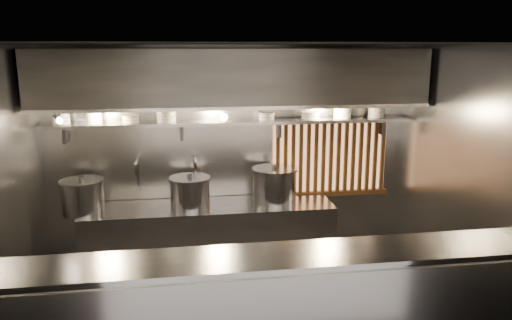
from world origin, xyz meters
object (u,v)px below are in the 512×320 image
object	(u,v)px
stock_pot_right	(275,185)
stock_pot_left	(83,196)
stock_pot_mid	(190,192)
pendant_bulb	(224,117)
heat_lamp	(57,115)

from	to	relation	value
stock_pot_right	stock_pot_left	bearing A→B (deg)	-177.94
stock_pot_left	stock_pot_right	distance (m)	2.26
stock_pot_mid	stock_pot_right	distance (m)	1.04
stock_pot_left	stock_pot_right	bearing A→B (deg)	2.06
pendant_bulb	stock_pot_mid	xyz separation A→B (m)	(-0.42, -0.08, -0.88)
stock_pot_right	stock_pot_mid	bearing A→B (deg)	-177.29
heat_lamp	stock_pot_left	xyz separation A→B (m)	(0.15, 0.24, -0.97)
pendant_bulb	stock_pot_mid	size ratio (longest dim) A/B	0.33
heat_lamp	pendant_bulb	bearing A→B (deg)	11.00
heat_lamp	stock_pot_left	world-z (taller)	heat_lamp
pendant_bulb	heat_lamp	bearing A→B (deg)	-169.00
stock_pot_left	stock_pot_mid	world-z (taller)	stock_pot_left
pendant_bulb	stock_pot_left	world-z (taller)	pendant_bulb
stock_pot_left	stock_pot_mid	xyz separation A→B (m)	(1.23, 0.03, -0.01)
pendant_bulb	stock_pot_right	size ratio (longest dim) A/B	0.29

